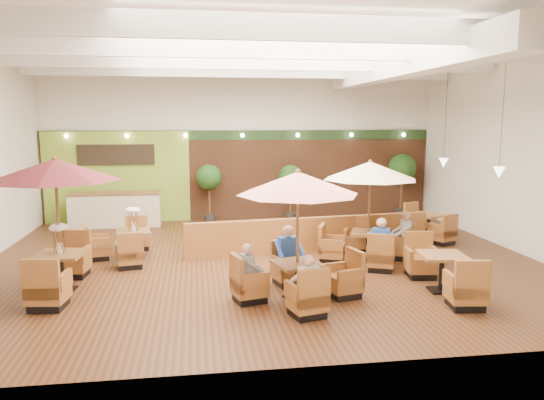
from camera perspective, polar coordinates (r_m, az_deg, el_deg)
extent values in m
plane|color=#381E0F|center=(13.77, -0.94, -6.52)|extent=(14.00, 14.00, 0.00)
cube|color=silver|center=(19.28, -3.26, 6.10)|extent=(14.00, 0.04, 5.50)
cube|color=silver|center=(7.43, 4.95, 2.03)|extent=(14.00, 0.04, 5.50)
cube|color=silver|center=(15.81, 25.17, 4.74)|extent=(0.04, 12.00, 5.50)
cube|color=white|center=(13.43, -1.00, 16.77)|extent=(14.00, 12.00, 0.04)
cube|color=brown|center=(19.30, -3.21, 2.68)|extent=(13.90, 0.10, 3.20)
cube|color=#1E3819|center=(19.20, -3.25, 6.98)|extent=(13.90, 0.12, 0.35)
cube|color=#83A730|center=(19.36, -16.29, 2.36)|extent=(5.00, 0.08, 3.20)
cube|color=black|center=(19.21, -16.43, 4.71)|extent=(2.60, 0.08, 0.70)
cube|color=white|center=(14.23, 13.55, 13.84)|extent=(0.60, 11.00, 0.60)
cube|color=white|center=(9.47, 2.24, 18.05)|extent=(13.60, 0.12, 0.45)
cube|color=white|center=(12.10, -0.18, 15.99)|extent=(13.60, 0.12, 0.45)
cube|color=white|center=(14.66, -1.67, 14.70)|extent=(13.60, 0.12, 0.45)
cube|color=white|center=(17.34, -2.73, 13.76)|extent=(13.60, 0.12, 0.45)
cylinder|color=black|center=(14.31, 23.62, 9.12)|extent=(0.01, 0.01, 3.20)
cone|color=white|center=(14.36, 23.23, 2.74)|extent=(0.28, 0.28, 0.28)
cylinder|color=black|center=(16.93, 18.22, 9.23)|extent=(0.01, 0.01, 3.20)
cone|color=white|center=(16.98, 17.97, 3.83)|extent=(0.28, 0.28, 0.28)
sphere|color=#FFEAC6|center=(19.38, -21.27, 6.43)|extent=(0.14, 0.14, 0.14)
sphere|color=#FFEAC6|center=(19.03, -15.35, 6.68)|extent=(0.14, 0.14, 0.14)
sphere|color=#FFEAC6|center=(18.89, -9.28, 6.86)|extent=(0.14, 0.14, 0.14)
sphere|color=#FFEAC6|center=(18.97, -3.19, 6.96)|extent=(0.14, 0.14, 0.14)
sphere|color=#FFEAC6|center=(19.25, 2.80, 6.99)|extent=(0.14, 0.14, 0.14)
sphere|color=#FFEAC6|center=(19.73, 8.55, 6.95)|extent=(0.14, 0.14, 0.14)
sphere|color=#FFEAC6|center=(20.40, 13.97, 6.84)|extent=(0.14, 0.14, 0.14)
cube|color=beige|center=(18.73, -16.48, -1.09)|extent=(3.00, 0.70, 1.10)
cube|color=brown|center=(18.64, -16.56, 0.73)|extent=(3.00, 0.75, 0.06)
cube|color=brown|center=(14.60, 4.23, -3.73)|extent=(6.90, 0.96, 0.96)
cube|color=brown|center=(12.03, -21.82, -5.47)|extent=(1.05, 1.05, 0.07)
cylinder|color=black|center=(12.13, -21.72, -7.25)|extent=(0.11, 0.11, 0.73)
cube|color=black|center=(12.24, -21.62, -8.99)|extent=(0.55, 0.55, 0.04)
cube|color=brown|center=(11.17, -22.95, -9.08)|extent=(0.76, 0.76, 0.35)
cube|color=brown|center=(10.81, -23.25, -7.85)|extent=(0.69, 0.19, 0.78)
cube|color=brown|center=(11.23, -24.55, -7.91)|extent=(0.16, 0.62, 0.31)
cube|color=brown|center=(11.00, -21.44, -8.06)|extent=(0.16, 0.62, 0.31)
cube|color=black|center=(11.25, -22.87, -10.32)|extent=(0.68, 0.68, 0.16)
cube|color=brown|center=(13.14, -20.65, -6.34)|extent=(0.76, 0.76, 0.35)
cube|color=brown|center=(13.34, -20.61, -4.64)|extent=(0.69, 0.19, 0.78)
cube|color=brown|center=(12.98, -19.36, -5.43)|extent=(0.16, 0.62, 0.31)
cube|color=brown|center=(13.19, -22.02, -5.36)|extent=(0.16, 0.62, 0.31)
cube|color=black|center=(13.20, -20.59, -7.40)|extent=(0.68, 0.68, 0.16)
cylinder|color=brown|center=(11.91, -21.98, -2.73)|extent=(0.06, 0.06, 2.77)
cone|color=#51171C|center=(11.75, -22.31, 3.05)|extent=(2.66, 2.66, 0.45)
sphere|color=brown|center=(11.73, -22.38, 4.16)|extent=(0.10, 0.10, 0.10)
cylinder|color=silver|center=(12.00, -21.86, -4.80)|extent=(0.10, 0.10, 0.22)
cube|color=brown|center=(10.73, 2.73, -6.87)|extent=(1.06, 1.06, 0.06)
cylinder|color=black|center=(10.83, 2.72, -8.69)|extent=(0.10, 0.10, 0.67)
cube|color=black|center=(10.94, 2.71, -10.48)|extent=(0.56, 0.56, 0.04)
cube|color=brown|center=(9.95, 3.80, -10.72)|extent=(0.77, 0.77, 0.33)
cube|color=brown|center=(9.60, 3.74, -9.52)|extent=(0.64, 0.26, 0.71)
cube|color=brown|center=(9.76, 2.24, -9.83)|extent=(0.22, 0.56, 0.29)
cube|color=brown|center=(10.02, 5.34, -9.38)|extent=(0.22, 0.56, 0.29)
cube|color=black|center=(10.03, 3.78, -11.98)|extent=(0.68, 0.68, 0.14)
cube|color=brown|center=(11.76, 1.81, -7.64)|extent=(0.77, 0.77, 0.33)
cube|color=brown|center=(11.93, 1.92, -5.87)|extent=(0.64, 0.26, 0.71)
cube|color=brown|center=(11.83, 3.12, -6.53)|extent=(0.22, 0.56, 0.29)
cube|color=brown|center=(11.59, 0.48, -6.83)|extent=(0.22, 0.56, 0.29)
cube|color=black|center=(11.83, 1.81, -8.73)|extent=(0.68, 0.68, 0.14)
cube|color=brown|center=(10.72, -2.44, -9.28)|extent=(0.77, 0.77, 0.33)
cube|color=brown|center=(10.59, -1.02, -7.76)|extent=(0.26, 0.64, 0.71)
cube|color=brown|center=(10.92, -2.99, -7.82)|extent=(0.56, 0.22, 0.29)
cube|color=brown|center=(10.39, -1.87, -8.68)|extent=(0.56, 0.22, 0.29)
cube|color=black|center=(10.79, -2.43, -10.47)|extent=(0.68, 0.68, 0.14)
cube|color=brown|center=(11.07, 7.70, -8.76)|extent=(0.77, 0.77, 0.33)
cube|color=brown|center=(10.98, 6.34, -7.22)|extent=(0.26, 0.64, 0.71)
cube|color=brown|center=(10.77, 8.53, -8.14)|extent=(0.56, 0.22, 0.29)
cube|color=brown|center=(11.25, 6.95, -7.37)|extent=(0.56, 0.22, 0.29)
cube|color=black|center=(11.14, 7.68, -9.91)|extent=(0.68, 0.68, 0.14)
cylinder|color=brown|center=(10.60, 2.75, -4.06)|extent=(0.06, 0.06, 2.55)
cone|color=#F68577|center=(10.41, 2.80, 1.82)|extent=(2.45, 2.45, 0.45)
sphere|color=brown|center=(10.39, 2.81, 3.08)|extent=(0.10, 0.10, 0.10)
cube|color=brown|center=(13.83, 10.32, -3.51)|extent=(1.11, 1.11, 0.06)
cylinder|color=black|center=(13.91, 10.28, -4.93)|extent=(0.10, 0.10, 0.66)
cube|color=black|center=(14.00, 10.24, -6.33)|extent=(0.59, 0.59, 0.04)
cube|color=brown|center=(13.05, 11.60, -6.18)|extent=(0.81, 0.81, 0.32)
cube|color=brown|center=(12.79, 12.43, -5.12)|extent=(0.61, 0.33, 0.70)
cube|color=brown|center=(13.02, 10.34, -5.27)|extent=(0.28, 0.54, 0.28)
cube|color=brown|center=(13.00, 12.92, -5.38)|extent=(0.28, 0.54, 0.28)
cube|color=black|center=(13.11, 11.57, -7.16)|extent=(0.72, 0.72, 0.14)
cube|color=brown|center=(14.81, 9.10, -4.35)|extent=(0.81, 0.81, 0.32)
cube|color=brown|center=(14.94, 8.49, -3.03)|extent=(0.61, 0.33, 0.70)
cube|color=brown|center=(14.74, 10.25, -3.63)|extent=(0.28, 0.54, 0.28)
cube|color=brown|center=(14.79, 7.99, -3.54)|extent=(0.28, 0.54, 0.28)
cube|color=black|center=(14.86, 9.08, -5.21)|extent=(0.72, 0.72, 0.14)
cube|color=brown|center=(13.66, 6.45, -5.40)|extent=(0.81, 0.81, 0.32)
cube|color=brown|center=(13.74, 7.34, -4.03)|extent=(0.33, 0.61, 0.70)
cube|color=brown|center=(13.89, 6.63, -4.31)|extent=(0.54, 0.28, 0.28)
cube|color=brown|center=(13.33, 6.30, -4.86)|extent=(0.54, 0.28, 0.28)
cube|color=black|center=(13.71, 6.44, -6.33)|extent=(0.72, 0.72, 0.14)
cube|color=brown|center=(14.25, 13.92, -5.00)|extent=(0.81, 0.81, 0.32)
cube|color=brown|center=(14.01, 13.20, -3.95)|extent=(0.33, 0.61, 0.70)
cube|color=brown|center=(13.92, 13.95, -4.48)|extent=(0.54, 0.28, 0.28)
cube|color=brown|center=(14.49, 13.96, -3.96)|extent=(0.54, 0.28, 0.28)
cube|color=black|center=(14.31, 13.89, -5.90)|extent=(0.72, 0.72, 0.14)
cylinder|color=brown|center=(13.73, 10.38, -1.34)|extent=(0.06, 0.06, 2.51)
cone|color=#CCB98E|center=(13.59, 10.50, 3.14)|extent=(2.41, 2.41, 0.45)
sphere|color=brown|center=(13.57, 10.53, 4.10)|extent=(0.10, 0.10, 0.10)
cube|color=brown|center=(14.30, -14.68, -3.36)|extent=(0.97, 0.97, 0.06)
cylinder|color=black|center=(14.37, -14.63, -4.68)|extent=(0.10, 0.10, 0.64)
cube|color=black|center=(14.46, -14.58, -5.99)|extent=(0.51, 0.51, 0.04)
cube|color=brown|center=(13.50, -15.04, -5.85)|extent=(0.71, 0.71, 0.31)
cube|color=brown|center=(13.20, -15.42, -4.90)|extent=(0.61, 0.21, 0.68)
cube|color=brown|center=(13.44, -16.27, -5.12)|extent=(0.18, 0.54, 0.27)
cube|color=brown|center=(13.48, -13.88, -4.99)|extent=(0.18, 0.54, 0.27)
cube|color=black|center=(13.56, -15.00, -6.77)|extent=(0.63, 0.63, 0.14)
cube|color=brown|center=(15.28, -14.24, -4.14)|extent=(0.71, 0.71, 0.31)
cube|color=brown|center=(15.46, -14.01, -2.88)|extent=(0.61, 0.21, 0.68)
cube|color=brown|center=(15.27, -13.22, -3.37)|extent=(0.18, 0.54, 0.27)
cube|color=brown|center=(15.22, -15.33, -3.49)|extent=(0.18, 0.54, 0.27)
cube|color=black|center=(15.33, -14.21, -4.95)|extent=(0.63, 0.63, 0.14)
cube|color=brown|center=(14.52, -18.25, -4.98)|extent=(0.71, 0.71, 0.31)
cube|color=brown|center=(14.37, -17.36, -3.89)|extent=(0.21, 0.61, 0.68)
cube|color=brown|center=(14.76, -18.31, -4.00)|extent=(0.54, 0.18, 0.27)
cube|color=brown|center=(14.21, -18.25, -4.47)|extent=(0.54, 0.18, 0.27)
cube|color=black|center=(14.58, -18.20, -5.83)|extent=(0.63, 0.63, 0.14)
cylinder|color=silver|center=(14.27, -14.70, -2.81)|extent=(0.10, 0.10, 0.22)
cube|color=brown|center=(11.74, 17.85, -5.72)|extent=(1.02, 1.02, 0.06)
cylinder|color=black|center=(11.83, 17.77, -7.49)|extent=(0.11, 0.11, 0.71)
cube|color=black|center=(11.94, 17.68, -9.23)|extent=(0.54, 0.54, 0.04)
cube|color=brown|center=(10.99, 20.10, -9.26)|extent=(0.75, 0.75, 0.34)
cube|color=brown|center=(10.68, 21.07, -8.02)|extent=(0.68, 0.19, 0.75)
cube|color=brown|center=(10.82, 18.61, -8.27)|extent=(0.16, 0.60, 0.30)
cube|color=brown|center=(11.04, 21.69, -8.10)|extent=(0.16, 0.60, 0.30)
cube|color=black|center=(11.07, 20.04, -10.48)|extent=(0.66, 0.66, 0.15)
cube|color=brown|center=(12.74, 15.74, -6.60)|extent=(0.75, 0.75, 0.34)
cube|color=brown|center=(12.90, 15.15, -4.92)|extent=(0.68, 0.19, 0.75)
cube|color=brown|center=(12.78, 17.12, -5.62)|extent=(0.16, 0.60, 0.30)
cube|color=brown|center=(12.60, 14.41, -5.71)|extent=(0.16, 0.60, 0.30)
cube|color=black|center=(12.81, 15.69, -7.67)|extent=(0.66, 0.66, 0.15)
cube|color=brown|center=(16.98, 16.55, -1.55)|extent=(1.09, 1.09, 0.06)
cylinder|color=black|center=(17.04, 16.50, -2.68)|extent=(0.10, 0.10, 0.64)
cube|color=black|center=(17.11, 16.45, -3.80)|extent=(0.58, 0.58, 0.04)
cube|color=brown|center=(16.24, 17.85, -3.54)|extent=(0.79, 0.79, 0.31)
cube|color=brown|center=(15.94, 17.94, -2.70)|extent=(0.59, 0.33, 0.68)
cube|color=brown|center=(15.99, 17.22, -2.98)|extent=(0.28, 0.52, 0.27)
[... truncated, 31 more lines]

